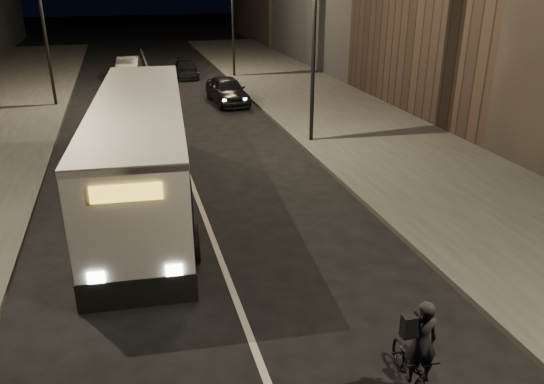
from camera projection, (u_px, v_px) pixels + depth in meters
ground at (249, 334)px, 10.82m from camera, size 180.00×180.00×0.00m
sidewalk_right at (354, 125)px, 25.36m from camera, size 7.00×70.00×0.16m
streetlight_right_mid at (308, 13)px, 20.76m from camera, size 1.20×0.44×8.12m
streetlight_left_far at (46, 3)px, 27.00m from camera, size 1.20×0.44×8.12m
city_bus at (142, 147)px, 16.52m from camera, size 3.65×12.38×3.29m
cyclist_on_bicycle at (414, 359)px, 9.16m from camera, size 0.80×1.72×1.91m
car_near at (227, 90)px, 29.53m from camera, size 2.08×4.47×1.48m
car_mid at (129, 66)px, 37.58m from camera, size 1.96×4.41×1.41m
car_far at (186, 69)px, 37.09m from camera, size 1.72×3.95×1.13m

